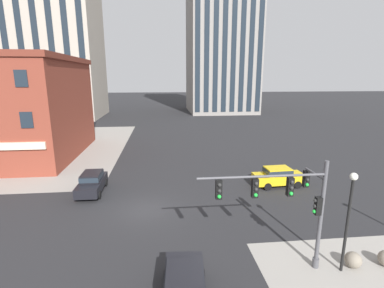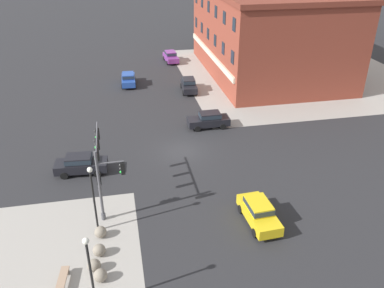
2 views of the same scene
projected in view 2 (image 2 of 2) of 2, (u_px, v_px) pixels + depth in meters
The scene contains 17 objects.
ground_plane at pixel (182, 151), 37.84m from camera, with size 320.00×320.00×0.00m, color #262628.
sidewalk_far_corner at pixel (292, 73), 58.59m from camera, with size 32.00×32.00×0.02m, color gray.
traffic_signal_main at pixel (101, 166), 28.45m from camera, with size 6.24×2.09×5.63m.
bollard_sphere_curb_a at pixel (100, 232), 27.06m from camera, with size 0.82×0.82×0.82m, color gray.
bollard_sphere_curb_b at pixel (99, 250), 25.51m from camera, with size 0.82×0.82×0.82m, color gray.
bollard_sphere_curb_c at pixel (94, 265), 24.35m from camera, with size 0.82×0.82×0.82m, color gray.
bollard_sphere_curb_d at pixel (100, 275), 23.65m from camera, with size 0.82×0.82×0.82m, color gray.
bench_near_signal at pixel (63, 279), 23.50m from camera, with size 1.84×0.69×0.49m.
street_lamp_corner_near at pixel (93, 192), 26.32m from camera, with size 0.36×0.36×5.13m.
street_lamp_mid_sidewalk at pixel (90, 264), 20.77m from camera, with size 0.36×0.36×4.88m.
car_main_northbound_near at pixel (189, 84), 51.61m from camera, with size 4.51×2.12×1.68m.
car_main_southbound_near at pixel (209, 119), 42.05m from camera, with size 1.90×4.41×1.68m.
car_main_southbound_far at pixel (80, 164), 34.03m from camera, with size 2.13×4.52×1.68m.
car_cross_eastbound at pixel (128, 79), 53.64m from camera, with size 4.47×2.04×1.68m.
car_cross_westbound at pixel (259, 212), 28.20m from camera, with size 4.49×2.07×1.68m.
car_parked_curb at pixel (171, 56), 63.26m from camera, with size 4.51×2.11×1.68m.
storefront_block_near_corner at pixel (268, 32), 56.29m from camera, with size 25.07×16.93×11.72m.
Camera 2 is at (32.58, -5.57, 18.45)m, focal length 37.26 mm.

